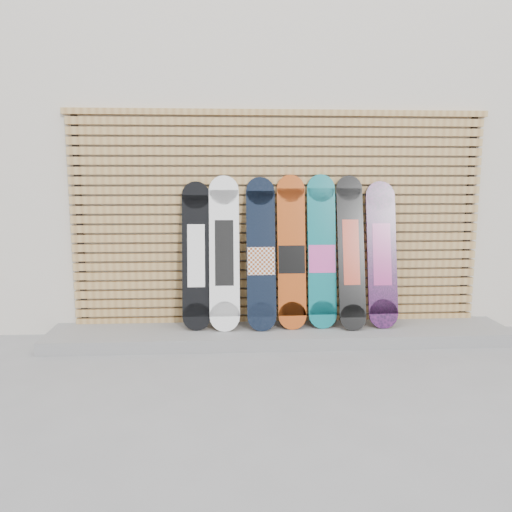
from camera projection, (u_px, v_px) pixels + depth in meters
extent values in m
plane|color=gray|center=(306.00, 364.00, 4.37)|extent=(80.00, 80.00, 0.00)
cube|color=beige|center=(304.00, 166.00, 7.58)|extent=(12.00, 5.00, 3.60)
cube|color=gray|center=(280.00, 334.00, 5.03)|extent=(4.60, 0.70, 0.12)
cube|color=#AB8047|center=(278.00, 319.00, 5.30)|extent=(4.20, 0.05, 0.08)
cube|color=#AB8047|center=(278.00, 310.00, 5.29)|extent=(4.20, 0.05, 0.08)
cube|color=#AB8047|center=(278.00, 301.00, 5.27)|extent=(4.20, 0.05, 0.07)
cube|color=#AB8047|center=(278.00, 292.00, 5.26)|extent=(4.20, 0.05, 0.07)
cube|color=#AB8047|center=(278.00, 283.00, 5.24)|extent=(4.20, 0.05, 0.07)
cube|color=#AB8047|center=(278.00, 274.00, 5.23)|extent=(4.20, 0.05, 0.07)
cube|color=#AB8047|center=(278.00, 265.00, 5.21)|extent=(4.20, 0.05, 0.07)
cube|color=#AB8047|center=(278.00, 256.00, 5.20)|extent=(4.20, 0.05, 0.07)
cube|color=#AB8047|center=(278.00, 247.00, 5.18)|extent=(4.20, 0.05, 0.07)
cube|color=#AB8047|center=(278.00, 237.00, 5.17)|extent=(4.20, 0.05, 0.08)
cube|color=#AB8047|center=(278.00, 228.00, 5.15)|extent=(4.20, 0.05, 0.08)
cube|color=#AB8047|center=(278.00, 219.00, 5.14)|extent=(4.20, 0.05, 0.08)
cube|color=#AB8047|center=(278.00, 209.00, 5.12)|extent=(4.20, 0.05, 0.08)
cube|color=#AB8047|center=(278.00, 200.00, 5.11)|extent=(4.20, 0.05, 0.08)
cube|color=#AB8047|center=(279.00, 190.00, 5.09)|extent=(4.20, 0.05, 0.08)
cube|color=#AB8047|center=(279.00, 181.00, 5.08)|extent=(4.20, 0.05, 0.08)
cube|color=#AB8047|center=(279.00, 171.00, 5.06)|extent=(4.20, 0.05, 0.08)
cube|color=#AB8047|center=(279.00, 161.00, 5.05)|extent=(4.20, 0.05, 0.08)
cube|color=#AB8047|center=(279.00, 151.00, 5.03)|extent=(4.20, 0.05, 0.08)
cube|color=#AB8047|center=(279.00, 142.00, 5.02)|extent=(4.20, 0.05, 0.08)
cube|color=#AB8047|center=(279.00, 132.00, 5.00)|extent=(4.20, 0.05, 0.08)
cube|color=#AB8047|center=(279.00, 122.00, 4.99)|extent=(4.20, 0.05, 0.08)
cube|color=black|center=(80.00, 228.00, 5.06)|extent=(0.06, 0.04, 2.23)
cube|color=black|center=(467.00, 226.00, 5.29)|extent=(0.06, 0.04, 2.23)
cube|color=#AB8047|center=(279.00, 113.00, 4.97)|extent=(4.26, 0.07, 0.06)
cube|color=black|center=(196.00, 256.00, 4.97)|extent=(0.28, 0.25, 1.19)
cylinder|color=black|center=(197.00, 317.00, 4.95)|extent=(0.28, 0.07, 0.28)
cylinder|color=black|center=(196.00, 195.00, 4.99)|extent=(0.28, 0.07, 0.28)
cube|color=white|center=(196.00, 256.00, 4.97)|extent=(0.17, 0.14, 0.62)
cube|color=white|center=(224.00, 253.00, 4.96)|extent=(0.30, 0.29, 1.24)
cylinder|color=white|center=(225.00, 317.00, 4.92)|extent=(0.30, 0.08, 0.30)
cylinder|color=white|center=(224.00, 190.00, 4.99)|extent=(0.30, 0.08, 0.30)
cube|color=black|center=(224.00, 253.00, 4.96)|extent=(0.18, 0.16, 0.65)
cube|color=black|center=(261.00, 253.00, 4.97)|extent=(0.29, 0.30, 1.23)
cylinder|color=black|center=(262.00, 317.00, 4.93)|extent=(0.29, 0.09, 0.29)
cylinder|color=black|center=(260.00, 191.00, 5.02)|extent=(0.29, 0.09, 0.29)
cube|color=white|center=(261.00, 261.00, 4.97)|extent=(0.27, 0.09, 0.28)
cube|color=#AB4112|center=(291.00, 252.00, 5.01)|extent=(0.28, 0.27, 1.26)
cylinder|color=#AB4112|center=(292.00, 316.00, 4.98)|extent=(0.28, 0.08, 0.28)
cylinder|color=#AB4112|center=(291.00, 189.00, 5.03)|extent=(0.28, 0.08, 0.28)
cube|color=black|center=(292.00, 260.00, 5.00)|extent=(0.27, 0.08, 0.28)
cube|color=#0B656B|center=(322.00, 251.00, 5.03)|extent=(0.28, 0.26, 1.26)
cylinder|color=#0B656B|center=(323.00, 315.00, 5.01)|extent=(0.28, 0.07, 0.28)
cylinder|color=#0B656B|center=(321.00, 188.00, 5.05)|extent=(0.28, 0.07, 0.28)
cube|color=#DE4EA9|center=(322.00, 259.00, 5.03)|extent=(0.27, 0.08, 0.28)
cube|color=black|center=(351.00, 252.00, 5.00)|extent=(0.26, 0.34, 1.27)
cylinder|color=black|center=(353.00, 317.00, 4.95)|extent=(0.26, 0.09, 0.26)
cylinder|color=black|center=(349.00, 188.00, 5.06)|extent=(0.26, 0.09, 0.26)
cube|color=maroon|center=(351.00, 252.00, 5.00)|extent=(0.16, 0.18, 0.65)
cube|color=black|center=(382.00, 254.00, 5.05)|extent=(0.30, 0.28, 1.18)
cylinder|color=black|center=(383.00, 314.00, 5.02)|extent=(0.30, 0.09, 0.30)
cylinder|color=black|center=(380.00, 196.00, 5.09)|extent=(0.30, 0.09, 0.30)
cube|color=#9C1F6D|center=(382.00, 254.00, 5.05)|extent=(0.18, 0.16, 0.62)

